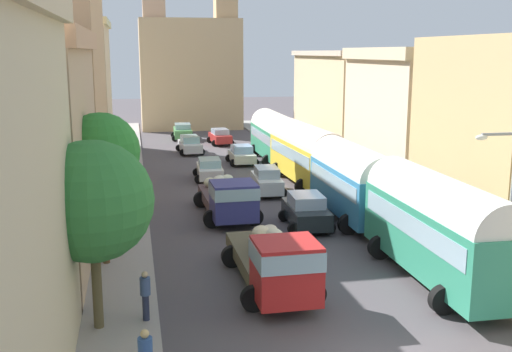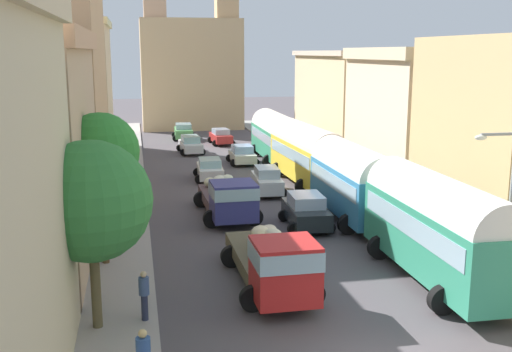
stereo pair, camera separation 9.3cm
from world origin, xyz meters
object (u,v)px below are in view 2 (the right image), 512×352
object	(u,v)px
pedestrian_1	(144,294)
car_0	(210,169)
car_4	(267,180)
pedestrian_0	(128,161)
car_1	(191,144)
car_2	(183,131)
parked_bus_2	(307,152)
parked_bus_3	(276,135)
cargo_truck_0	(275,261)
car_6	(221,136)
car_3	(306,211)
streetlamp_near	(506,198)
parked_bus_1	(354,179)
parked_bus_0	(437,223)
car_5	(242,155)
pedestrian_4	(121,221)
pedestrian_2	(116,198)
cargo_truck_1	(229,197)

from	to	relation	value
pedestrian_1	car_0	bearing A→B (deg)	77.72
car_4	pedestrian_0	size ratio (longest dim) A/B	2.26
car_1	car_2	distance (m)	8.75
parked_bus_2	parked_bus_3	bearing A→B (deg)	90.00
parked_bus_2	cargo_truck_0	world-z (taller)	parked_bus_2
car_0	car_6	xyz separation A→B (m)	(3.03, 16.22, 0.01)
car_1	car_4	world-z (taller)	car_4
car_3	streetlamp_near	size ratio (longest dim) A/B	0.68
car_0	pedestrian_1	size ratio (longest dim) A/B	2.23
parked_bus_1	car_4	distance (m)	7.63
cargo_truck_0	car_6	distance (m)	37.19
streetlamp_near	parked_bus_0	bearing A→B (deg)	134.67
car_0	pedestrian_0	world-z (taller)	pedestrian_0
car_0	car_2	distance (m)	20.27
car_5	pedestrian_1	bearing A→B (deg)	-106.23
parked_bus_0	car_4	bearing A→B (deg)	101.34
pedestrian_4	car_1	bearing A→B (deg)	77.60
parked_bus_1	car_5	xyz separation A→B (m)	(-2.91, 17.21, -1.44)
car_3	car_6	distance (m)	28.82
parked_bus_2	car_4	size ratio (longest dim) A/B	2.32
car_1	streetlamp_near	size ratio (longest dim) A/B	0.72
parked_bus_1	car_1	world-z (taller)	parked_bus_1
pedestrian_0	car_3	bearing A→B (deg)	-59.62
parked_bus_3	car_6	xyz separation A→B (m)	(-3.12, 9.94, -1.39)
car_0	car_4	distance (m)	5.75
car_6	pedestrian_4	distance (m)	30.90
car_0	car_6	size ratio (longest dim) A/B	1.04
pedestrian_4	pedestrian_2	bearing A→B (deg)	93.86
car_1	streetlamp_near	xyz separation A→B (m)	(8.11, -33.93, 2.84)
car_0	car_1	world-z (taller)	car_1
car_0	car_4	size ratio (longest dim) A/B	0.98
parked_bus_1	car_0	distance (m)	13.31
pedestrian_1	parked_bus_3	bearing A→B (deg)	68.97
cargo_truck_0	car_2	bearing A→B (deg)	90.03
parked_bus_0	pedestrian_2	xyz separation A→B (m)	(-12.24, 12.17, -1.33)
parked_bus_0	car_0	bearing A→B (deg)	106.54
cargo_truck_1	streetlamp_near	world-z (taller)	streetlamp_near
cargo_truck_1	car_5	world-z (taller)	cargo_truck_1
parked_bus_1	parked_bus_2	size ratio (longest dim) A/B	0.84
parked_bus_0	car_3	world-z (taller)	parked_bus_0
parked_bus_2	pedestrian_0	world-z (taller)	parked_bus_2
parked_bus_0	parked_bus_3	size ratio (longest dim) A/B	1.05
cargo_truck_1	pedestrian_1	distance (m)	12.71
parked_bus_1	pedestrian_4	world-z (taller)	parked_bus_1
parked_bus_2	streetlamp_near	size ratio (longest dim) A/B	1.58
car_5	pedestrian_2	distance (m)	16.87
car_3	car_5	xyz separation A→B (m)	(-0.08, 18.09, -0.10)
car_1	car_6	size ratio (longest dim) A/B	1.12
parked_bus_0	pedestrian_2	distance (m)	17.31
pedestrian_2	cargo_truck_0	bearing A→B (deg)	-64.32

